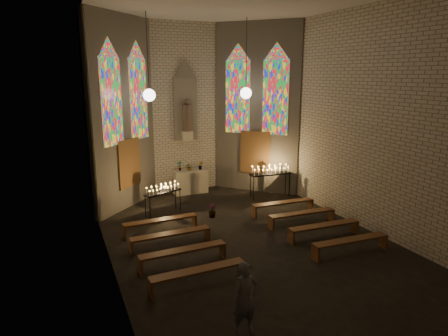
{
  "coord_description": "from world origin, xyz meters",
  "views": [
    {
      "loc": [
        -5.05,
        -10.08,
        4.94
      ],
      "look_at": [
        -0.17,
        1.41,
        1.98
      ],
      "focal_mm": 32.0,
      "sensor_mm": 36.0,
      "label": 1
    }
  ],
  "objects": [
    {
      "name": "floor",
      "position": [
        0.0,
        0.0,
        0.0
      ],
      "size": [
        12.0,
        12.0,
        0.0
      ],
      "primitive_type": "plane",
      "color": "black",
      "rests_on": "ground"
    },
    {
      "name": "room",
      "position": [
        -0.0,
        3.37,
        3.72
      ],
      "size": [
        8.22,
        12.43,
        7.0
      ],
      "color": "beige",
      "rests_on": "ground"
    },
    {
      "name": "altar",
      "position": [
        0.0,
        5.45,
        0.5
      ],
      "size": [
        1.4,
        0.6,
        1.0
      ],
      "primitive_type": "cube",
      "color": "beige",
      "rests_on": "ground"
    },
    {
      "name": "flower_vase_left",
      "position": [
        -0.44,
        5.47,
        1.21
      ],
      "size": [
        0.25,
        0.2,
        0.42
      ],
      "primitive_type": "imported",
      "rotation": [
        0.0,
        0.0,
        -0.25
      ],
      "color": "#4C723F",
      "rests_on": "altar"
    },
    {
      "name": "flower_vase_center",
      "position": [
        -0.05,
        5.41,
        1.17
      ],
      "size": [
        0.32,
        0.29,
        0.33
      ],
      "primitive_type": "imported",
      "rotation": [
        0.0,
        0.0,
        -0.09
      ],
      "color": "#4C723F",
      "rests_on": "altar"
    },
    {
      "name": "flower_vase_right",
      "position": [
        0.43,
        5.35,
        1.18
      ],
      "size": [
        0.24,
        0.22,
        0.36
      ],
      "primitive_type": "imported",
      "rotation": [
        0.0,
        0.0,
        -0.35
      ],
      "color": "#4C723F",
      "rests_on": "altar"
    },
    {
      "name": "aisle_flower_pot",
      "position": [
        -0.24,
        2.32,
        0.24
      ],
      "size": [
        0.3,
        0.3,
        0.48
      ],
      "primitive_type": "imported",
      "rotation": [
        0.0,
        0.0,
        0.13
      ],
      "color": "#4C723F",
      "rests_on": "ground"
    },
    {
      "name": "votive_stand_left",
      "position": [
        -1.73,
        3.32,
        0.9
      ],
      "size": [
        1.45,
        0.85,
        1.05
      ],
      "rotation": [
        0.0,
        0.0,
        0.39
      ],
      "color": "black",
      "rests_on": "ground"
    },
    {
      "name": "votive_stand_right",
      "position": [
        2.8,
        3.6,
        1.08
      ],
      "size": [
        1.73,
        0.51,
        1.25
      ],
      "rotation": [
        0.0,
        0.0,
        -0.06
      ],
      "color": "black",
      "rests_on": "ground"
    },
    {
      "name": "pew_left_0",
      "position": [
        -2.25,
        1.66,
        0.37
      ],
      "size": [
        2.37,
        0.42,
        0.45
      ],
      "rotation": [
        0.0,
        0.0,
        0.04
      ],
      "color": "#573118",
      "rests_on": "ground"
    },
    {
      "name": "pew_right_0",
      "position": [
        2.25,
        1.66,
        0.37
      ],
      "size": [
        2.37,
        0.42,
        0.45
      ],
      "rotation": [
        0.0,
        0.0,
        -0.04
      ],
      "color": "#573118",
      "rests_on": "ground"
    },
    {
      "name": "pew_left_1",
      "position": [
        -2.25,
        0.46,
        0.37
      ],
      "size": [
        2.37,
        0.42,
        0.45
      ],
      "rotation": [
        0.0,
        0.0,
        0.04
      ],
      "color": "#573118",
      "rests_on": "ground"
    },
    {
      "name": "pew_right_1",
      "position": [
        2.25,
        0.46,
        0.37
      ],
      "size": [
        2.37,
        0.42,
        0.45
      ],
      "rotation": [
        0.0,
        0.0,
        -0.04
      ],
      "color": "#573118",
      "rests_on": "ground"
    },
    {
      "name": "pew_left_2",
      "position": [
        -2.25,
        -0.74,
        0.37
      ],
      "size": [
        2.37,
        0.42,
        0.45
      ],
      "rotation": [
        0.0,
        0.0,
        0.04
      ],
      "color": "#573118",
      "rests_on": "ground"
    },
    {
      "name": "pew_right_2",
      "position": [
        2.25,
        -0.74,
        0.37
      ],
      "size": [
        2.37,
        0.42,
        0.45
      ],
      "rotation": [
        0.0,
        0.0,
        -0.04
      ],
      "color": "#573118",
      "rests_on": "ground"
    },
    {
      "name": "pew_left_3",
      "position": [
        -2.25,
        -1.94,
        0.37
      ],
      "size": [
        2.37,
        0.42,
        0.45
      ],
      "rotation": [
        0.0,
        0.0,
        0.04
      ],
      "color": "#573118",
      "rests_on": "ground"
    },
    {
      "name": "pew_right_3",
      "position": [
        2.25,
        -1.94,
        0.37
      ],
      "size": [
        2.37,
        0.42,
        0.45
      ],
      "rotation": [
        0.0,
        0.0,
        -0.04
      ],
      "color": "#573118",
      "rests_on": "ground"
    },
    {
      "name": "visitor",
      "position": [
        -1.99,
        -3.93,
        0.73
      ],
      "size": [
        0.54,
        0.35,
        1.47
      ],
      "primitive_type": "imported",
      "rotation": [
        0.0,
        0.0,
        0.01
      ],
      "color": "#494A53",
      "rests_on": "ground"
    }
  ]
}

